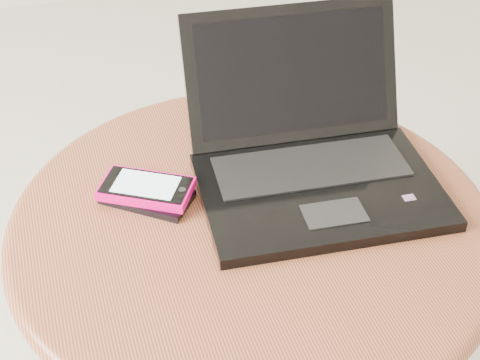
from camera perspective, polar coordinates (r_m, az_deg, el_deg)
name	(u,v)px	position (r m, az deg, el deg)	size (l,w,h in m)	color
table	(251,272)	(1.07, 0.89, -7.33)	(0.68, 0.68, 0.54)	#5C2F1C
laptop	(312,155)	(1.04, 5.70, 1.95)	(0.36, 0.35, 0.20)	black
phone_black	(147,197)	(1.02, -7.40, -1.33)	(0.14, 0.13, 0.01)	black
phone_pink	(146,188)	(1.01, -7.44, -0.66)	(0.14, 0.12, 0.02)	#F00673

